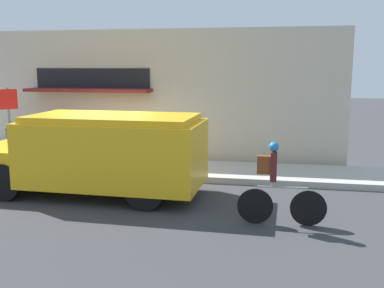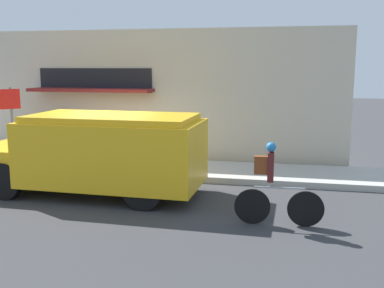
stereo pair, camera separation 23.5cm
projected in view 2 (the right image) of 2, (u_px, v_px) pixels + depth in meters
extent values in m
plane|color=#38383A|center=(109.00, 178.00, 12.65)|extent=(70.00, 70.00, 0.00)
cube|color=#ADAAA3|center=(122.00, 167.00, 13.67)|extent=(28.00, 2.15, 0.17)
cube|color=beige|center=(137.00, 96.00, 14.76)|extent=(13.53, 0.18, 4.28)
cube|color=black|center=(95.00, 80.00, 14.86)|extent=(3.93, 0.05, 0.78)
cube|color=maroon|center=(90.00, 90.00, 14.54)|extent=(4.13, 0.81, 0.10)
cube|color=yellow|center=(113.00, 152.00, 10.80)|extent=(4.28, 2.21, 1.52)
cube|color=yellow|center=(12.00, 161.00, 11.48)|extent=(1.37, 1.97, 0.84)
cube|color=yellow|center=(112.00, 118.00, 10.66)|extent=(3.94, 2.03, 0.14)
cube|color=red|center=(92.00, 139.00, 12.30)|extent=(0.03, 0.44, 0.44)
cylinder|color=black|center=(46.00, 165.00, 12.30)|extent=(0.89, 0.28, 0.89)
cylinder|color=black|center=(5.00, 181.00, 10.58)|extent=(0.89, 0.28, 0.89)
cylinder|color=black|center=(166.00, 172.00, 11.53)|extent=(0.89, 0.28, 0.89)
cylinder|color=black|center=(143.00, 190.00, 9.81)|extent=(0.89, 0.28, 0.89)
cylinder|color=black|center=(306.00, 209.00, 8.78)|extent=(0.72, 0.08, 0.72)
cylinder|color=black|center=(252.00, 206.00, 8.94)|extent=(0.72, 0.08, 0.72)
cylinder|color=#999EA3|center=(279.00, 188.00, 8.79)|extent=(0.99, 0.09, 0.04)
cylinder|color=#999EA3|center=(270.00, 184.00, 8.80)|extent=(0.04, 0.04, 0.12)
cube|color=#561E1E|center=(271.00, 167.00, 8.74)|extent=(0.13, 0.21, 0.58)
sphere|color=#2375B7|center=(271.00, 147.00, 8.68)|extent=(0.19, 0.19, 0.19)
cube|color=brown|center=(261.00, 165.00, 8.77)|extent=(0.27, 0.15, 0.36)
cylinder|color=slate|center=(13.00, 126.00, 13.66)|extent=(0.07, 0.07, 2.31)
cube|color=red|center=(10.00, 99.00, 13.48)|extent=(0.45, 0.45, 0.60)
cylinder|color=#2D5138|center=(20.00, 143.00, 14.75)|extent=(0.62, 0.62, 0.91)
cylinder|color=black|center=(19.00, 129.00, 14.67)|extent=(0.64, 0.64, 0.04)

